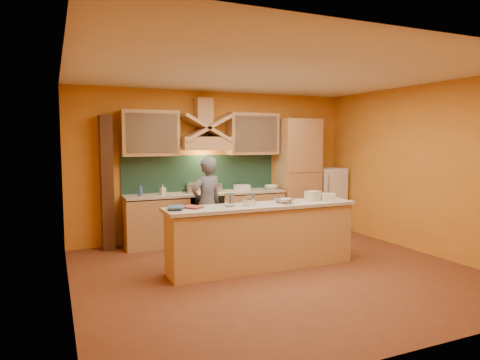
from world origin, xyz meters
name	(u,v)px	position (x,y,z in m)	size (l,w,h in m)	color
floor	(278,272)	(0.00, 0.00, 0.00)	(5.50, 5.00, 0.01)	brown
ceiling	(279,73)	(0.00, 0.00, 2.80)	(5.50, 5.00, 0.01)	white
wall_back	(216,165)	(0.00, 2.50, 1.40)	(5.50, 0.02, 2.80)	orange
wall_front	(419,196)	(0.00, -2.50, 1.40)	(5.50, 0.02, 2.80)	orange
wall_left	(66,183)	(-2.75, 0.00, 1.40)	(0.02, 5.00, 2.80)	orange
wall_right	(424,169)	(2.75, 0.00, 1.40)	(0.02, 5.00, 2.80)	orange
base_cabinet_left	(156,222)	(-1.25, 2.20, 0.43)	(1.10, 0.60, 0.86)	tan
base_cabinet_right	(253,215)	(0.65, 2.20, 0.43)	(1.10, 0.60, 0.86)	tan
counter_top	(206,193)	(-0.30, 2.20, 0.90)	(3.00, 0.62, 0.04)	beige
stove	(207,217)	(-0.30, 2.20, 0.45)	(0.60, 0.58, 0.90)	black
backsplash	(201,173)	(-0.30, 2.48, 1.25)	(3.00, 0.03, 0.70)	#173429
range_hood	(205,143)	(-0.30, 2.25, 1.82)	(0.92, 0.50, 0.24)	tan
hood_chimney	(203,112)	(-0.30, 2.35, 2.40)	(0.30, 0.30, 0.50)	tan
upper_cabinet_left	(150,133)	(-1.30, 2.33, 2.00)	(1.00, 0.35, 0.80)	tan
upper_cabinet_right	(253,134)	(0.70, 2.33, 2.00)	(1.00, 0.35, 0.80)	tan
pantry_column	(297,176)	(1.65, 2.20, 1.15)	(0.80, 0.60, 2.30)	tan
fridge	(328,199)	(2.40, 2.20, 0.65)	(0.58, 0.60, 1.30)	white
trim_column_left	(107,183)	(-2.05, 2.35, 1.15)	(0.20, 0.30, 2.30)	#472816
island_body	(262,238)	(-0.10, 0.30, 0.44)	(2.80, 0.55, 0.88)	#DEB171
island_top	(262,206)	(-0.10, 0.30, 0.92)	(2.90, 0.62, 0.05)	beige
person	(207,204)	(-0.52, 1.54, 0.80)	(0.58, 0.38, 1.60)	slate
pot_large	(193,190)	(-0.55, 2.23, 0.98)	(0.22, 0.22, 0.15)	silver
pot_small	(217,189)	(-0.07, 2.26, 0.97)	(0.20, 0.20, 0.14)	#B7B8BE
soap_bottle_a	(163,189)	(-1.12, 2.19, 1.01)	(0.08, 0.09, 0.19)	silver
soap_bottle_b	(140,190)	(-1.51, 2.20, 1.02)	(0.08, 0.08, 0.21)	#33598D
bowl_back	(271,187)	(1.03, 2.15, 0.96)	(0.26, 0.26, 0.08)	silver
dish_rack	(242,187)	(0.45, 2.26, 0.97)	(0.28, 0.22, 0.10)	silver
book_lower	(188,208)	(-1.22, 0.34, 0.96)	(0.21, 0.28, 0.03)	#A14339
book_upper	(168,207)	(-1.48, 0.39, 0.98)	(0.21, 0.29, 0.02)	#3B5F83
jar_large	(230,200)	(-0.60, 0.35, 1.03)	(0.14, 0.14, 0.17)	white
jar_small	(251,199)	(-0.25, 0.38, 1.02)	(0.12, 0.12, 0.15)	silver
kitchen_scale	(249,203)	(-0.36, 0.22, 0.99)	(0.12, 0.12, 0.10)	white
mixing_bowl	(284,201)	(0.24, 0.27, 0.98)	(0.29, 0.29, 0.07)	white
cloth	(281,204)	(0.17, 0.22, 0.95)	(0.22, 0.16, 0.01)	beige
grocery_bag_a	(313,196)	(0.81, 0.35, 1.02)	(0.22, 0.18, 0.14)	beige
grocery_bag_b	(329,197)	(0.99, 0.19, 1.00)	(0.20, 0.15, 0.12)	beige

